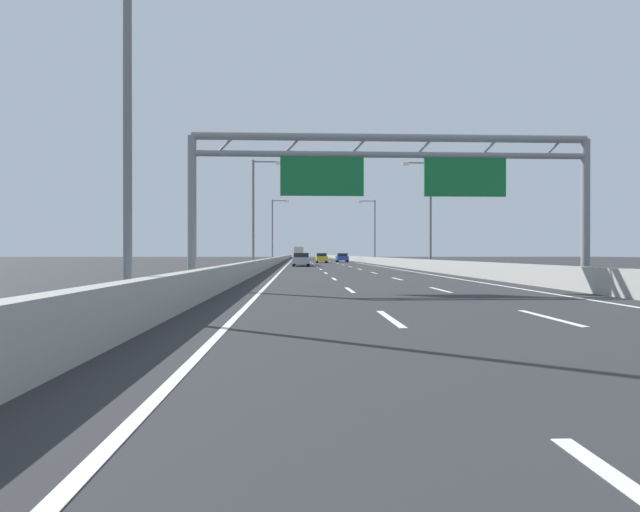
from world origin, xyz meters
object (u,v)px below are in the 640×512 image
(streetlamp_left_near, at_px, (138,79))
(streetlamp_right_far, at_px, (373,227))
(streetlamp_left_mid, at_px, (256,208))
(yellow_car, at_px, (322,258))
(white_car, at_px, (300,257))
(streetlamp_left_far, at_px, (274,227))
(black_car, at_px, (301,259))
(silver_car, at_px, (301,259))
(box_truck, at_px, (299,253))
(sign_gantry, at_px, (392,171))
(streetlamp_right_mid, at_px, (428,208))
(blue_car, at_px, (342,258))

(streetlamp_left_near, distance_m, streetlamp_right_far, 67.72)
(streetlamp_left_mid, relative_size, yellow_car, 2.12)
(yellow_car, bearing_deg, white_car, 98.72)
(streetlamp_left_far, distance_m, black_car, 14.11)
(streetlamp_left_far, bearing_deg, black_car, -72.45)
(silver_car, distance_m, box_truck, 70.81)
(white_car, distance_m, box_truck, 26.26)
(streetlamp_left_mid, relative_size, box_truck, 1.09)
(silver_car, bearing_deg, streetlamp_right_far, 60.17)
(sign_gantry, height_order, streetlamp_right_far, streetlamp_right_far)
(streetlamp_right_mid, relative_size, white_car, 2.05)
(streetlamp_left_near, xyz_separation_m, silver_car, (3.95, 46.91, -4.62))
(sign_gantry, xyz_separation_m, silver_car, (-3.53, 37.66, -4.05))
(sign_gantry, distance_m, streetlamp_left_far, 57.30)
(black_car, relative_size, yellow_car, 0.95)
(streetlamp_right_mid, distance_m, silver_car, 18.29)
(black_car, bearing_deg, streetlamp_right_far, 49.36)
(silver_car, height_order, blue_car, silver_car)
(streetlamp_left_mid, xyz_separation_m, yellow_car, (7.28, 36.64, -4.63))
(sign_gantry, relative_size, streetlamp_right_mid, 1.75)
(streetlamp_left_mid, distance_m, streetlamp_left_far, 33.03)
(streetlamp_right_mid, bearing_deg, yellow_car, 101.79)
(streetlamp_left_far, bearing_deg, streetlamp_left_mid, -90.00)
(streetlamp_right_mid, bearing_deg, black_car, 118.24)
(streetlamp_left_near, bearing_deg, white_car, 87.53)
(streetlamp_right_mid, xyz_separation_m, blue_car, (-3.96, 41.88, -4.63))
(blue_car, distance_m, yellow_car, 6.41)
(streetlamp_left_far, relative_size, blue_car, 2.22)
(box_truck, bearing_deg, sign_gantry, -88.02)
(blue_car, height_order, white_car, blue_car)
(streetlamp_right_far, xyz_separation_m, silver_car, (-10.98, -19.15, -4.62))
(sign_gantry, xyz_separation_m, streetlamp_right_mid, (7.45, 23.78, 0.57))
(silver_car, distance_m, blue_car, 28.87)
(white_car, bearing_deg, streetlamp_left_near, -92.47)
(streetlamp_left_near, relative_size, streetlamp_left_mid, 1.00)
(sign_gantry, xyz_separation_m, streetlamp_left_far, (-7.49, 56.81, 0.57))
(streetlamp_left_far, bearing_deg, silver_car, -78.34)
(streetlamp_right_mid, height_order, streetlamp_right_far, same)
(streetlamp_right_far, bearing_deg, streetlamp_left_far, 180.00)
(streetlamp_left_far, xyz_separation_m, silver_car, (3.95, -19.15, -4.62))
(streetlamp_left_near, bearing_deg, silver_car, 85.19)
(streetlamp_left_mid, relative_size, blue_car, 2.22)
(silver_car, bearing_deg, streetlamp_left_mid, -105.89)
(sign_gantry, xyz_separation_m, black_car, (-3.47, 44.10, -4.04))
(streetlamp_left_near, distance_m, white_car, 91.67)
(streetlamp_right_far, relative_size, white_car, 2.05)
(streetlamp_right_far, bearing_deg, sign_gantry, -97.47)
(silver_car, xyz_separation_m, blue_car, (7.02, 28.00, -0.01))
(black_car, bearing_deg, streetlamp_left_far, 107.55)
(blue_car, bearing_deg, box_truck, 99.60)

